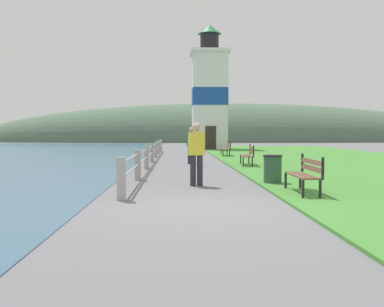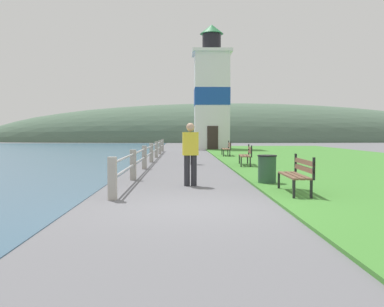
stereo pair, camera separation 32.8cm
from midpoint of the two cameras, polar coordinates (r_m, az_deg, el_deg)
name	(u,v)px [view 2 (the right image)]	position (r m, az deg, el deg)	size (l,w,h in m)	color
ground_plane	(191,208)	(8.42, 0.94, -7.24)	(160.00, 160.00, 0.00)	slate
grass_verge	(330,159)	(24.17, 18.31, -0.73)	(12.00, 43.32, 0.06)	#428433
seawall_railing	(151,151)	(21.13, -4.99, 0.30)	(0.18, 23.73, 0.94)	#A8A399
park_bench_near	(298,173)	(10.30, 14.80, -2.48)	(0.51, 1.69, 0.94)	brown
park_bench_midway	(247,154)	(18.54, 7.81, -0.08)	(0.65, 1.94, 0.94)	brown
park_bench_far	(227,148)	(26.01, 5.08, 0.77)	(0.56, 2.01, 0.94)	brown
lighthouse	(212,95)	(36.97, 2.88, 7.80)	(3.33, 3.33, 10.63)	white
person_strolling	(190,152)	(11.71, 0.59, 0.22)	(0.44, 0.27, 1.73)	#28282D
person_by_railing	(190,144)	(19.78, 0.25, 1.25)	(0.45, 0.28, 1.71)	#28282D
trash_bin	(267,170)	(12.20, 10.73, -2.15)	(0.54, 0.54, 0.84)	#2D5138
distant_hillside	(234,142)	(67.70, 5.77, 1.58)	(80.00, 16.00, 12.00)	#4C6651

